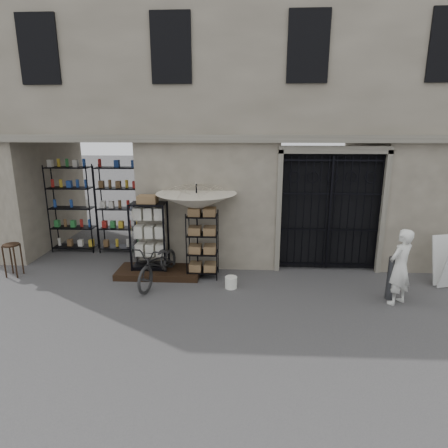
# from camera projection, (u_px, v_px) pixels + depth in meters

# --- Properties ---
(ground) EXTENTS (80.00, 80.00, 0.00)m
(ground) POSITION_uv_depth(u_px,v_px,m) (260.00, 307.00, 7.54)
(ground) COLOR #232327
(ground) RESTS_ON ground
(main_building) EXTENTS (14.00, 4.00, 9.00)m
(main_building) POSITION_uv_depth(u_px,v_px,m) (258.00, 90.00, 10.27)
(main_building) COLOR gray
(main_building) RESTS_ON ground
(shop_recess) EXTENTS (3.00, 1.70, 3.00)m
(shop_recess) POSITION_uv_depth(u_px,v_px,m) (90.00, 204.00, 10.09)
(shop_recess) COLOR black
(shop_recess) RESTS_ON ground
(shop_shelving) EXTENTS (2.70, 0.50, 2.50)m
(shop_shelving) POSITION_uv_depth(u_px,v_px,m) (96.00, 209.00, 10.64)
(shop_shelving) COLOR black
(shop_shelving) RESTS_ON ground
(iron_gate) EXTENTS (2.50, 0.21, 3.00)m
(iron_gate) POSITION_uv_depth(u_px,v_px,m) (328.00, 211.00, 9.28)
(iron_gate) COLOR black
(iron_gate) RESTS_ON ground
(step_platform) EXTENTS (2.00, 0.90, 0.15)m
(step_platform) POSITION_uv_depth(u_px,v_px,m) (159.00, 272.00, 9.14)
(step_platform) COLOR black
(step_platform) RESTS_ON ground
(display_cabinet) EXTENTS (0.94, 0.78, 1.76)m
(display_cabinet) POSITION_uv_depth(u_px,v_px,m) (150.00, 239.00, 9.04)
(display_cabinet) COLOR black
(display_cabinet) RESTS_ON step_platform
(wire_rack) EXTENTS (0.79, 0.63, 1.61)m
(wire_rack) POSITION_uv_depth(u_px,v_px,m) (203.00, 245.00, 8.88)
(wire_rack) COLOR black
(wire_rack) RESTS_ON ground
(market_umbrella) EXTENTS (2.06, 2.08, 2.68)m
(market_umbrella) POSITION_uv_depth(u_px,v_px,m) (197.00, 197.00, 8.71)
(market_umbrella) COLOR black
(market_umbrella) RESTS_ON ground
(white_bucket) EXTENTS (0.30, 0.30, 0.26)m
(white_bucket) POSITION_uv_depth(u_px,v_px,m) (231.00, 282.00, 8.39)
(white_bucket) COLOR silver
(white_bucket) RESTS_ON ground
(bicycle) EXTENTS (0.85, 1.08, 1.82)m
(bicycle) POSITION_uv_depth(u_px,v_px,m) (159.00, 283.00, 8.69)
(bicycle) COLOR black
(bicycle) RESTS_ON ground
(wooden_stool) EXTENTS (0.48, 0.48, 0.81)m
(wooden_stool) POSITION_uv_depth(u_px,v_px,m) (13.00, 259.00, 9.00)
(wooden_stool) COLOR black
(wooden_stool) RESTS_ON ground
(steel_bollard) EXTENTS (0.22, 0.22, 0.92)m
(steel_bollard) POSITION_uv_depth(u_px,v_px,m) (391.00, 278.00, 7.78)
(steel_bollard) COLOR #484A4E
(steel_bollard) RESTS_ON ground
(shopkeeper) EXTENTS (1.37, 1.63, 0.38)m
(shopkeeper) POSITION_uv_depth(u_px,v_px,m) (395.00, 303.00, 7.70)
(shopkeeper) COLOR silver
(shopkeeper) RESTS_ON ground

